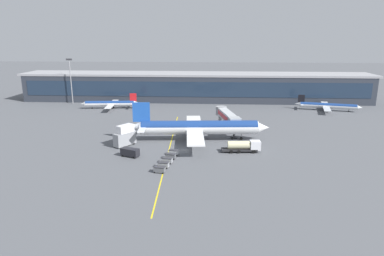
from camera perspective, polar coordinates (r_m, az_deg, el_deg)
name	(u,v)px	position (r m, az deg, el deg)	size (l,w,h in m)	color
ground_plane	(183,150)	(97.42, -1.55, -3.76)	(700.00, 700.00, 0.00)	#515459
apron_lead_in_line	(169,148)	(99.72, -3.78, -3.34)	(0.30, 80.00, 0.01)	yellow
terminal_building	(196,87)	(173.53, 0.60, 6.90)	(173.39, 19.93, 13.79)	#2D333D
main_airliner	(198,127)	(105.57, 1.08, 0.10)	(44.17, 35.00, 12.12)	white
jet_bridge	(227,116)	(117.13, 5.83, 2.01)	(7.82, 20.91, 6.88)	#B2B7BC
fuel_tanker	(244,146)	(96.63, 8.61, -3.00)	(10.95, 3.24, 3.25)	#232326
catering_lift	(125,136)	(102.60, -11.14, -1.28)	(6.01, 6.98, 6.30)	gray
crew_van	(130,152)	(93.54, -10.26, -3.96)	(5.42, 3.76, 2.30)	black
baggage_cart_0	(160,169)	(82.17, -5.44, -6.89)	(2.86, 1.98, 1.48)	#595B60
baggage_cart_1	(164,165)	(85.00, -4.78, -6.11)	(2.86, 1.98, 1.48)	gray
baggage_cart_2	(167,160)	(87.86, -4.16, -5.38)	(2.86, 1.98, 1.48)	gray
baggage_cart_3	(171,156)	(90.74, -3.59, -4.70)	(2.86, 1.98, 1.48)	#595B60
baggage_cart_4	(174,152)	(93.65, -3.05, -4.06)	(2.86, 1.98, 1.48)	#B2B7BC
commuter_jet_far	(110,103)	(158.06, -13.50, 4.00)	(26.41, 21.02, 6.85)	white
commuter_jet_near	(328,106)	(160.80, 21.70, 3.47)	(27.46, 22.15, 6.48)	silver
apron_light_mast_0	(71,77)	(174.38, -19.61, 7.99)	(2.80, 0.50, 21.43)	gray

